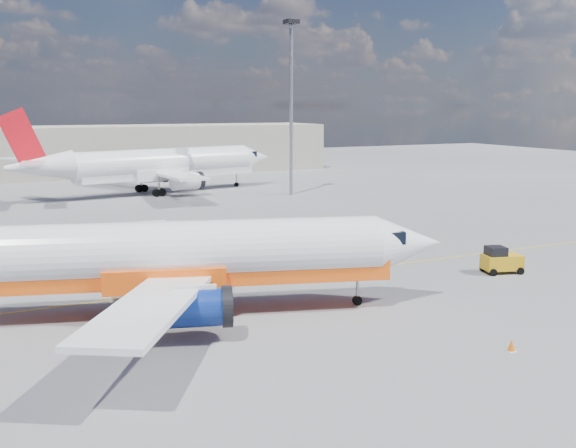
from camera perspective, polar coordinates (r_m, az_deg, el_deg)
name	(u,v)px	position (r m, az deg, el deg)	size (l,w,h in m)	color
ground	(278,294)	(39.41, -0.90, -6.20)	(240.00, 240.00, 0.00)	#59595E
taxi_line	(259,281)	(42.05, -2.60, -5.12)	(70.00, 0.15, 0.01)	gold
terminal_main	(120,150)	(111.54, -14.74, 6.38)	(70.00, 14.00, 8.00)	#B2AC99
main_jet	(164,256)	(35.32, -10.97, -2.81)	(32.79, 24.98, 9.92)	white
second_jet	(157,165)	(85.08, -11.60, 5.15)	(36.91, 28.48, 11.14)	white
gse_tug	(501,260)	(46.32, 18.39, -3.08)	(2.87, 2.18, 1.85)	black
traffic_cone	(512,346)	(32.18, 19.25, -10.17)	(0.41, 0.41, 0.58)	white
floodlight_mast	(291,92)	(81.94, 0.29, 11.67)	(1.58, 1.58, 21.71)	#93939B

